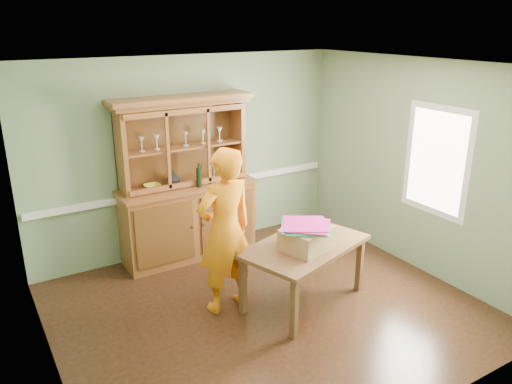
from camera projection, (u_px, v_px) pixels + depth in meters
floor at (267, 309)px, 5.68m from camera, size 4.50×4.50×0.00m
ceiling at (269, 66)px, 4.80m from camera, size 4.50×4.50×0.00m
wall_back at (190, 156)px, 6.86m from camera, size 4.50×0.00×4.50m
wall_left at (40, 245)px, 4.14m from camera, size 0.00×4.00×4.00m
wall_right at (417, 167)px, 6.35m from camera, size 0.00×4.00×4.00m
wall_front at (416, 277)px, 3.63m from camera, size 4.50×0.00×4.50m
chair_rail at (192, 187)px, 6.99m from camera, size 4.41×0.05×0.08m
framed_map at (34, 211)px, 4.33m from camera, size 0.03×0.60×0.46m
window_panel at (436, 161)px, 6.05m from camera, size 0.03×0.96×1.36m
china_hutch at (187, 203)px, 6.75m from camera, size 1.88×0.62×2.21m
dining_table at (304, 251)px, 5.65m from camera, size 1.64×1.26×0.72m
cardboard_box at (307, 238)px, 5.48m from camera, size 0.63×0.56×0.25m
kite_stack at (306, 226)px, 5.42m from camera, size 0.64×0.64×0.05m
person at (225, 231)px, 5.43m from camera, size 0.72×0.51×1.88m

